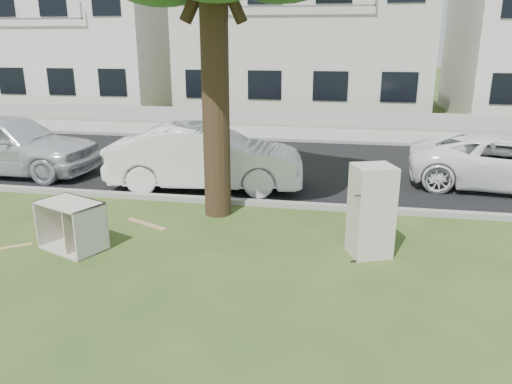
% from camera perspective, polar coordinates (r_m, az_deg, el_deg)
% --- Properties ---
extents(ground, '(120.00, 120.00, 0.00)m').
position_cam_1_polar(ground, '(8.68, -4.75, -6.53)').
color(ground, '#2D4D1B').
extents(road, '(120.00, 7.00, 0.01)m').
position_cam_1_polar(road, '(14.26, 1.47, 3.04)').
color(road, black).
rests_on(road, ground).
extents(kerb_near, '(120.00, 0.18, 0.12)m').
position_cam_1_polar(kerb_near, '(10.90, -1.43, -1.46)').
color(kerb_near, gray).
rests_on(kerb_near, ground).
extents(kerb_far, '(120.00, 0.18, 0.12)m').
position_cam_1_polar(kerb_far, '(17.69, 3.27, 5.78)').
color(kerb_far, gray).
rests_on(kerb_far, ground).
extents(sidewalk, '(120.00, 2.80, 0.01)m').
position_cam_1_polar(sidewalk, '(19.10, 3.82, 6.64)').
color(sidewalk, gray).
rests_on(sidewalk, ground).
extents(low_wall, '(120.00, 0.15, 0.70)m').
position_cam_1_polar(low_wall, '(20.61, 4.37, 8.37)').
color(low_wall, gray).
rests_on(low_wall, ground).
extents(townhouse_left, '(10.20, 8.16, 7.04)m').
position_cam_1_polar(townhouse_left, '(28.86, -19.77, 16.29)').
color(townhouse_left, silver).
rests_on(townhouse_left, ground).
extents(townhouse_center, '(11.22, 8.16, 7.44)m').
position_cam_1_polar(townhouse_center, '(25.25, 5.81, 17.63)').
color(townhouse_center, '#BABBAA').
rests_on(townhouse_center, ground).
extents(fridge, '(0.80, 0.77, 1.53)m').
position_cam_1_polar(fridge, '(8.41, 13.03, -2.12)').
color(fridge, silver).
rests_on(fridge, ground).
extents(cabinet, '(1.26, 1.05, 0.84)m').
position_cam_1_polar(cabinet, '(9.08, -20.31, -3.62)').
color(cabinet, white).
rests_on(cabinet, ground).
extents(plank_b, '(0.95, 0.53, 0.02)m').
position_cam_1_polar(plank_b, '(9.96, -12.33, -3.62)').
color(plank_b, tan).
rests_on(plank_b, ground).
extents(plank_c, '(0.22, 0.81, 0.02)m').
position_cam_1_polar(plank_c, '(10.42, -20.53, -3.43)').
color(plank_c, tan).
rests_on(plank_c, ground).
extents(car_center, '(4.74, 2.09, 1.52)m').
position_cam_1_polar(car_center, '(11.98, -5.74, 3.94)').
color(car_center, white).
rests_on(car_center, ground).
extents(car_right, '(4.87, 2.73, 1.29)m').
position_cam_1_polar(car_right, '(13.36, 27.04, 3.00)').
color(car_right, white).
rests_on(car_right, ground).
extents(car_left, '(4.78, 1.99, 1.62)m').
position_cam_1_polar(car_left, '(14.77, -26.45, 4.95)').
color(car_left, silver).
rests_on(car_left, ground).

